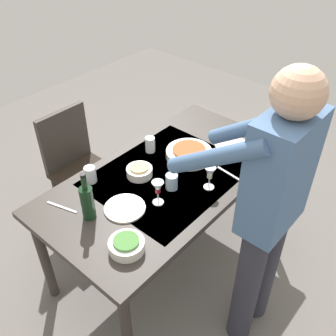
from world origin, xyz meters
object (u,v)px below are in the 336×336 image
at_px(person_server, 268,207).
at_px(water_cup_near_left, 150,144).
at_px(wine_glass_left, 210,174).
at_px(serving_bowl_pasta, 189,153).
at_px(dinner_plate_far, 232,145).
at_px(side_bowl_bread, 139,171).
at_px(dinner_plate_near, 125,208).
at_px(wine_bottle, 87,202).
at_px(water_cup_far_left, 172,182).
at_px(water_cup_near_right, 90,174).
at_px(wine_glass_right, 158,189).
at_px(dining_table, 168,184).
at_px(side_bowl_salad, 127,245).
at_px(chair_near, 76,161).

xyz_separation_m(person_server, water_cup_near_left, (-0.17, -0.95, -0.15)).
distance_m(wine_glass_left, serving_bowl_pasta, 0.33).
bearing_deg(dinner_plate_far, side_bowl_bread, -21.40).
height_order(person_server, dinner_plate_near, person_server).
bearing_deg(wine_bottle, water_cup_far_left, 159.12).
bearing_deg(water_cup_near_right, water_cup_far_left, 123.61).
relative_size(person_server, water_cup_near_right, 16.37).
bearing_deg(serving_bowl_pasta, wine_glass_right, 16.92).
distance_m(dining_table, serving_bowl_pasta, 0.25).
relative_size(wine_glass_left, dinner_plate_near, 0.66).
height_order(dining_table, wine_bottle, wine_bottle).
height_order(side_bowl_salad, dinner_plate_far, side_bowl_salad).
bearing_deg(chair_near, water_cup_near_left, 111.89).
relative_size(wine_glass_left, water_cup_near_right, 1.46).
bearing_deg(chair_near, person_server, 91.95).
height_order(chair_near, dinner_plate_near, chair_near).
xyz_separation_m(wine_glass_left, serving_bowl_pasta, (-0.16, -0.28, -0.07)).
relative_size(water_cup_near_left, serving_bowl_pasta, 0.35).
distance_m(person_server, wine_glass_right, 0.60).
xyz_separation_m(wine_glass_right, side_bowl_bread, (-0.11, -0.25, -0.07)).
height_order(person_server, wine_bottle, person_server).
xyz_separation_m(water_cup_near_left, dinner_plate_near, (0.50, 0.27, -0.05)).
xyz_separation_m(water_cup_near_left, water_cup_near_right, (0.47, -0.05, -0.00)).
distance_m(wine_bottle, side_bowl_salad, 0.33).
xyz_separation_m(wine_glass_right, dinner_plate_far, (-0.75, 0.00, -0.10)).
distance_m(wine_bottle, serving_bowl_pasta, 0.79).
distance_m(wine_glass_right, side_bowl_salad, 0.38).
height_order(dining_table, wine_glass_right, wine_glass_right).
bearing_deg(water_cup_near_left, water_cup_near_right, -6.65).
xyz_separation_m(person_server, wine_bottle, (0.49, -0.78, -0.09)).
bearing_deg(wine_bottle, water_cup_near_right, -131.48).
distance_m(dining_table, side_bowl_bread, 0.21).
xyz_separation_m(wine_bottle, water_cup_near_left, (-0.67, -0.17, -0.06)).
xyz_separation_m(chair_near, water_cup_near_right, (0.24, 0.51, 0.29)).
relative_size(serving_bowl_pasta, dinner_plate_near, 1.30).
relative_size(wine_bottle, water_cup_near_right, 2.87).
relative_size(water_cup_near_right, dinner_plate_near, 0.45).
distance_m(dining_table, chair_near, 0.84).
bearing_deg(serving_bowl_pasta, water_cup_near_left, -64.94).
distance_m(wine_glass_right, water_cup_near_right, 0.45).
height_order(wine_glass_right, water_cup_near_right, wine_glass_right).
bearing_deg(chair_near, wine_glass_left, 99.43).
bearing_deg(person_server, dining_table, -95.17).
xyz_separation_m(chair_near, dinner_plate_near, (0.27, 0.84, 0.24)).
height_order(water_cup_near_left, water_cup_far_left, water_cup_near_left).
bearing_deg(wine_glass_left, dining_table, -76.17).
xyz_separation_m(person_server, side_bowl_salad, (0.52, -0.46, -0.17)).
bearing_deg(dinner_plate_far, serving_bowl_pasta, -25.02).
bearing_deg(dining_table, side_bowl_salad, 22.02).
xyz_separation_m(water_cup_near_right, dinner_plate_far, (-0.87, 0.43, -0.05)).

